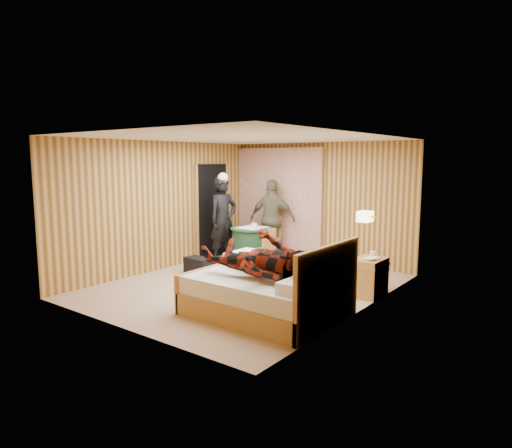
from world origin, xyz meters
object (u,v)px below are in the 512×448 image
Objects in this scene: man_on_bed at (261,248)px; bed at (269,292)px; round_table at (252,246)px; chair_far at (270,234)px; duffel_bag at (199,266)px; man_at_table at (272,219)px; nightstand at (369,276)px; wall_lamp at (365,216)px; chair_near at (265,247)px; woman_standing at (223,220)px.

bed is at bearing 96.48° from man_on_bed.
chair_far is at bearing 91.83° from round_table.
duffel_bag is (-2.35, 1.01, -0.16)m from bed.
man_at_table is 0.97× the size of man_on_bed.
duffel_bag is at bearing -103.82° from round_table.
nightstand reaches higher than duffel_bag.
nightstand is 2.13m from man_on_bed.
bed is at bearing -18.38° from duffel_bag.
wall_lamp is at bearing 63.88° from man_on_bed.
nightstand is (0.76, 1.66, -0.01)m from bed.
man_on_bed is (2.07, -2.48, 0.58)m from round_table.
chair_far reaches higher than round_table.
chair_far is 3.82m from man_on_bed.
bed reaches higher than duffel_bag.
wall_lamp is at bearing -17.58° from round_table.
chair_far is (-2.82, 1.28, 0.23)m from nightstand.
chair_far is 1.99m from duffel_bag.
wall_lamp is 0.47× the size of duffel_bag.
duffel_bag is (-3.15, -0.34, -1.14)m from wall_lamp.
man_on_bed reaches higher than duffel_bag.
round_table is at bearing -116.30° from chair_near.
wall_lamp is 0.15× the size of man_at_table.
bed is at bearing -47.76° from round_table.
round_table is 0.69m from chair_near.
man_at_table reaches higher than nightstand.
chair_near is at bearing 100.78° from man_at_table.
woman_standing is (-0.53, -0.94, 0.36)m from chair_far.
man_on_bed is (1.48, -2.14, 0.49)m from chair_near.
nightstand is at bearing -11.93° from round_table.
round_table is at bearing 132.24° from bed.
chair_far is 0.53× the size of man_on_bed.
woman_standing reaches higher than bed.
woman_standing is (-3.39, 0.65, -0.40)m from wall_lamp.
man_at_table is at bearing 47.37° from chair_far.
wall_lamp is at bearing -44.62° from chair_far.
man_on_bed is at bearing -50.14° from round_table.
man_at_table is at bearing 122.80° from man_on_bed.
chair_near is 0.47× the size of man_on_bed.
woman_standing is (-2.59, 2.00, 0.59)m from bed.
duffel_bag is 2.12m from man_at_table.
chair_near is at bearing -74.99° from chair_far.
chair_far is 1.14m from woman_standing.
man_on_bed reaches higher than woman_standing.
chair_near is 2.64m from man_on_bed.
man_on_bed is (2.09, -3.17, 0.43)m from chair_far.
nightstand is (-0.04, 0.31, -0.99)m from wall_lamp.
nightstand is 0.36× the size of man_at_table.
man_on_bed is (2.07, -3.21, 0.11)m from man_at_table.
wall_lamp is 0.15× the size of man_on_bed.
nightstand is 0.71× the size of round_table.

